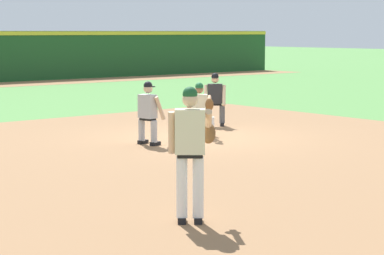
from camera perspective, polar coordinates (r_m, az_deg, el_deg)
The scene contains 8 objects.
ground_plane at distance 18.33m, azimuth 0.19°, elevation -0.77°, with size 160.00×160.00×0.00m, color #518942.
infield_dirt_patch at distance 14.25m, azimuth 0.07°, elevation -3.10°, with size 18.00×18.00×0.01m, color #936B47.
first_base_bag at distance 18.32m, azimuth 0.19°, elevation -0.63°, with size 0.38×0.38×0.09m, color white.
baseball at distance 16.78m, azimuth 0.70°, elevation -1.40°, with size 0.07×0.07×0.07m, color white.
pitcher at distance 10.04m, azimuth -0.06°, elevation -1.42°, with size 0.85×0.54×1.86m.
first_baseman at distance 18.40m, azimuth 0.62°, elevation 1.56°, with size 0.71×1.09×1.34m.
baserunner at distance 17.08m, azimuth -3.36°, elevation 1.30°, with size 0.50×0.63×1.46m.
umpire at distance 20.49m, azimuth 1.76°, elevation 2.32°, with size 0.68×0.67×1.46m.
Camera 1 is at (-11.53, -14.01, 2.59)m, focal length 70.00 mm.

